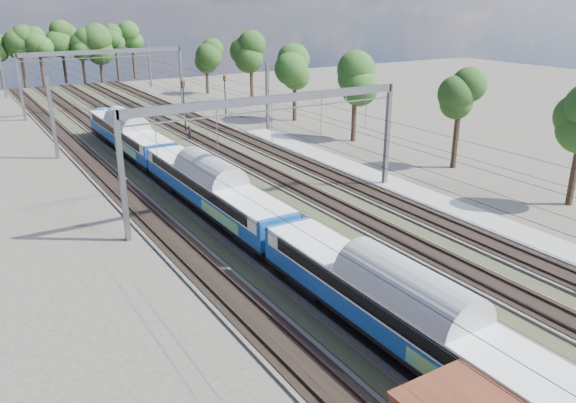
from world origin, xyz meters
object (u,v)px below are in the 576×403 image
emu_train (213,183)px  worker (190,133)px  signal_near (184,100)px  signal_far (225,91)px

emu_train → worker: bearing=71.9°
emu_train → worker: size_ratio=37.40×
signal_near → worker: bearing=-108.9°
signal_near → signal_far: (8.18, 5.47, -0.30)m
signal_far → signal_near: bearing=-125.7°
emu_train → signal_far: (17.20, 33.80, 1.12)m
worker → signal_near: 5.27m
emu_train → signal_near: size_ratio=10.09×
emu_train → worker: (7.92, 24.26, -1.76)m
worker → signal_far: size_ratio=0.29×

